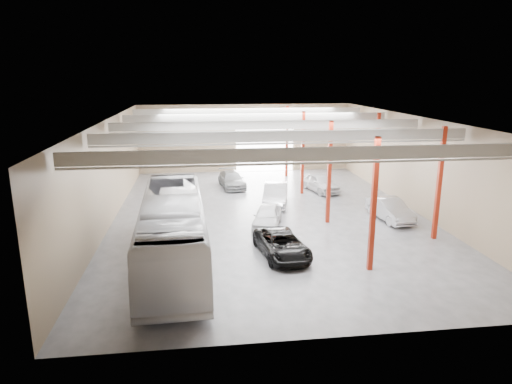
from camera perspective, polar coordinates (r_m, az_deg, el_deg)
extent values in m
cube|color=#49494E|center=(33.15, 1.61, -2.97)|extent=(22.00, 32.00, 0.01)
cube|color=#B7B6B2|center=(31.77, 1.70, 9.17)|extent=(22.00, 32.00, 0.12)
cube|color=#7C6B4D|center=(47.94, -1.32, 6.74)|extent=(22.00, 0.12, 7.00)
cube|color=#7C6B4D|center=(17.26, 9.93, -7.59)|extent=(22.00, 0.12, 7.00)
cube|color=#7C6B4D|center=(32.48, -17.92, 2.34)|extent=(0.12, 32.00, 7.00)
cube|color=#7C6B4D|center=(35.65, 19.43, 3.25)|extent=(0.12, 32.00, 7.00)
cube|color=white|center=(48.18, 1.09, 5.58)|extent=(6.00, 0.20, 5.00)
cube|color=maroon|center=(23.85, 14.48, -1.63)|extent=(0.25, 0.25, 7.00)
cube|color=maroon|center=(31.19, 9.14, 2.39)|extent=(0.25, 0.25, 7.00)
cube|color=maroon|center=(38.79, 5.85, 4.84)|extent=(0.25, 0.25, 7.00)
cube|color=maroon|center=(45.55, 3.87, 6.31)|extent=(0.25, 0.25, 7.00)
cube|color=maroon|center=(29.77, 21.91, 0.94)|extent=(0.25, 0.25, 7.00)
cube|color=maroon|center=(38.62, 14.82, 4.40)|extent=(0.25, 0.25, 7.00)
cube|color=#A9A9A4|center=(20.15, 6.99, 4.73)|extent=(21.60, 0.15, 0.60)
cube|color=#A9A9A4|center=(20.22, 6.96, 3.62)|extent=(21.60, 0.10, 0.10)
cube|color=#A9A9A4|center=(25.94, 3.76, 6.96)|extent=(21.60, 0.15, 0.60)
cube|color=#A9A9A4|center=(26.00, 3.74, 6.09)|extent=(21.60, 0.10, 0.10)
cube|color=#A9A9A4|center=(31.81, 1.69, 8.36)|extent=(21.60, 0.15, 0.60)
cube|color=#A9A9A4|center=(31.86, 1.69, 7.65)|extent=(21.60, 0.10, 0.10)
cube|color=#A9A9A4|center=(37.72, 0.26, 9.32)|extent=(21.60, 0.15, 0.60)
cube|color=#A9A9A4|center=(37.76, 0.26, 8.71)|extent=(21.60, 0.10, 0.10)
cube|color=#A9A9A4|center=(43.66, -0.78, 10.01)|extent=(21.60, 0.15, 0.60)
cube|color=#A9A9A4|center=(43.69, -0.78, 9.49)|extent=(21.60, 0.10, 0.10)
imported|color=silver|center=(24.63, -10.34, -4.75)|extent=(3.75, 13.87, 3.83)
imported|color=black|center=(25.75, 3.25, -6.56)|extent=(2.95, 5.26, 1.39)
imported|color=silver|center=(30.57, 1.42, -3.04)|extent=(2.79, 4.60, 1.46)
imported|color=silver|center=(35.70, 2.45, -0.32)|extent=(2.83, 5.29, 1.66)
imported|color=slate|center=(41.39, -3.04, 1.56)|extent=(2.53, 5.04, 1.41)
imported|color=#A6A6AB|center=(33.35, 16.42, -2.09)|extent=(2.08, 4.77, 1.53)
imported|color=silver|center=(40.27, 8.03, 1.18)|extent=(2.94, 4.89, 1.56)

